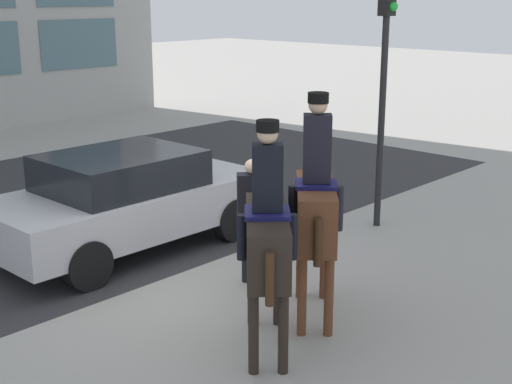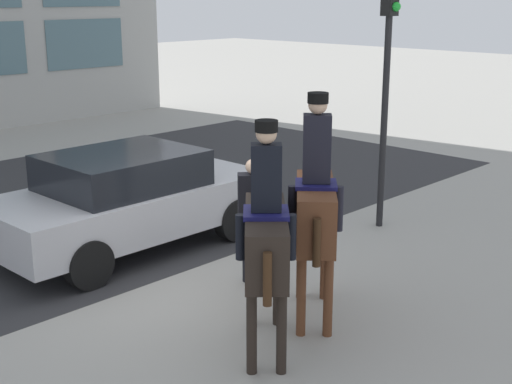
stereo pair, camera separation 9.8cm
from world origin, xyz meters
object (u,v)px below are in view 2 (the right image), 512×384
at_px(mounted_horse_lead, 266,234).
at_px(traffic_light, 388,60).
at_px(pedestrian_bystander, 254,211).
at_px(mounted_horse_companion, 315,205).
at_px(street_car_near_lane, 128,198).

distance_m(mounted_horse_lead, traffic_light, 4.98).
bearing_deg(pedestrian_bystander, mounted_horse_lead, -0.21).
distance_m(mounted_horse_lead, pedestrian_bystander, 1.89).
xyz_separation_m(mounted_horse_companion, street_car_near_lane, (-0.12, 3.59, -0.61)).
distance_m(mounted_horse_companion, street_car_near_lane, 3.64).
height_order(mounted_horse_lead, street_car_near_lane, mounted_horse_lead).
relative_size(pedestrian_bystander, street_car_near_lane, 0.39).
bearing_deg(mounted_horse_lead, street_car_near_lane, 32.44).
relative_size(mounted_horse_lead, pedestrian_bystander, 1.50).
xyz_separation_m(mounted_horse_lead, traffic_light, (4.50, 1.54, 1.48)).
bearing_deg(mounted_horse_companion, street_car_near_lane, 51.18).
bearing_deg(mounted_horse_lead, mounted_horse_companion, -36.66).
height_order(mounted_horse_lead, mounted_horse_companion, mounted_horse_companion).
height_order(mounted_horse_companion, street_car_near_lane, mounted_horse_companion).
relative_size(mounted_horse_lead, traffic_light, 0.61).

